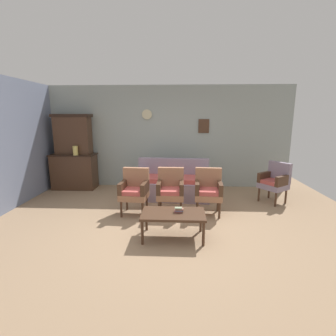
# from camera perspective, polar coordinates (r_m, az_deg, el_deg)

# --- Properties ---
(ground_plane) EXTENTS (7.68, 7.68, 0.00)m
(ground_plane) POSITION_cam_1_polar(r_m,az_deg,el_deg) (4.49, -1.00, -13.30)
(ground_plane) COLOR #997A5B
(wall_back_with_decor) EXTENTS (6.40, 0.09, 2.70)m
(wall_back_with_decor) POSITION_cam_1_polar(r_m,az_deg,el_deg) (6.71, 0.40, 7.14)
(wall_back_with_decor) COLOR #939E99
(wall_back_with_decor) RESTS_ON ground
(side_cabinet) EXTENTS (1.16, 0.55, 0.93)m
(side_cabinet) POSITION_cam_1_polar(r_m,az_deg,el_deg) (7.04, -20.72, -0.70)
(side_cabinet) COLOR #472D1E
(side_cabinet) RESTS_ON ground
(cabinet_upper_hutch) EXTENTS (0.99, 0.38, 1.03)m
(cabinet_upper_hutch) POSITION_cam_1_polar(r_m,az_deg,el_deg) (6.98, -21.06, 7.35)
(cabinet_upper_hutch) COLOR #472D1E
(cabinet_upper_hutch) RESTS_ON side_cabinet
(vase_on_cabinet) EXTENTS (0.13, 0.13, 0.24)m
(vase_on_cabinet) POSITION_cam_1_polar(r_m,az_deg,el_deg) (6.73, -20.57, 3.78)
(vase_on_cabinet) COLOR #D6C061
(vase_on_cabinet) RESTS_ON side_cabinet
(floral_couch) EXTENTS (1.76, 0.90, 0.90)m
(floral_couch) POSITION_cam_1_polar(r_m,az_deg,el_deg) (5.90, 1.03, -3.68)
(floral_couch) COLOR gray
(floral_couch) RESTS_ON ground
(armchair_near_cabinet) EXTENTS (0.56, 0.53, 0.90)m
(armchair_near_cabinet) POSITION_cam_1_polar(r_m,az_deg,el_deg) (4.94, -7.71, -4.83)
(armchair_near_cabinet) COLOR #9E6B4C
(armchair_near_cabinet) RESTS_ON ground
(armchair_near_couch_end) EXTENTS (0.52, 0.49, 0.90)m
(armchair_near_couch_end) POSITION_cam_1_polar(r_m,az_deg,el_deg) (4.91, 0.58, -4.81)
(armchair_near_couch_end) COLOR #9E6B4C
(armchair_near_couch_end) RESTS_ON ground
(armchair_by_doorway) EXTENTS (0.55, 0.52, 0.90)m
(armchair_by_doorway) POSITION_cam_1_polar(r_m,az_deg,el_deg) (4.95, 9.27, -4.85)
(armchair_by_doorway) COLOR #9E6B4C
(armchair_by_doorway) RESTS_ON ground
(wingback_chair_by_fireplace) EXTENTS (0.70, 0.71, 0.90)m
(wingback_chair_by_fireplace) POSITION_cam_1_polar(r_m,az_deg,el_deg) (6.02, 23.40, -2.66)
(wingback_chair_by_fireplace) COLOR gray
(wingback_chair_by_fireplace) RESTS_ON ground
(coffee_table) EXTENTS (1.00, 0.56, 0.42)m
(coffee_table) POSITION_cam_1_polar(r_m,az_deg,el_deg) (3.98, 1.20, -10.86)
(coffee_table) COLOR #472D1E
(coffee_table) RESTS_ON ground
(book_stack_on_table) EXTENTS (0.14, 0.09, 0.08)m
(book_stack_on_table) POSITION_cam_1_polar(r_m,az_deg,el_deg) (3.97, 2.51, -9.63)
(book_stack_on_table) COLOR brown
(book_stack_on_table) RESTS_ON coffee_table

